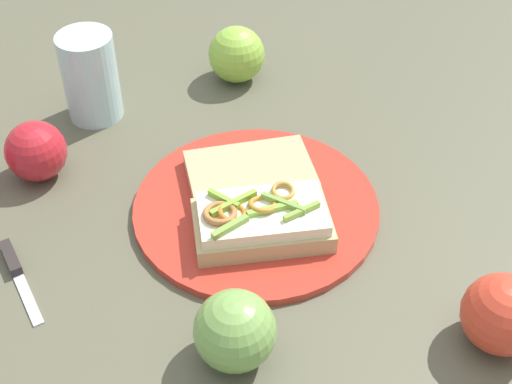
{
  "coord_description": "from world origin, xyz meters",
  "views": [
    {
      "loc": [
        -0.45,
        0.43,
        0.6
      ],
      "look_at": [
        0.0,
        0.0,
        0.03
      ],
      "focal_mm": 51.3,
      "sensor_mm": 36.0,
      "label": 1
    }
  ],
  "objects_px": {
    "sandwich": "(261,220)",
    "apple_3": "(236,54)",
    "plate": "(256,208)",
    "apple_4": "(235,331)",
    "apple_2": "(503,314)",
    "drinking_glass": "(90,77)",
    "bread_slice_side": "(250,173)",
    "apple_1": "(36,151)",
    "knife": "(16,270)"
  },
  "relations": [
    {
      "from": "apple_2",
      "to": "apple_4",
      "type": "bearing_deg",
      "value": 50.97
    },
    {
      "from": "bread_slice_side",
      "to": "knife",
      "type": "distance_m",
      "value": 0.29
    },
    {
      "from": "plate",
      "to": "apple_3",
      "type": "relative_size",
      "value": 3.59
    },
    {
      "from": "apple_1",
      "to": "apple_4",
      "type": "relative_size",
      "value": 0.94
    },
    {
      "from": "sandwich",
      "to": "apple_3",
      "type": "height_order",
      "value": "apple_3"
    },
    {
      "from": "sandwich",
      "to": "drinking_glass",
      "type": "height_order",
      "value": "drinking_glass"
    },
    {
      "from": "sandwich",
      "to": "apple_1",
      "type": "xyz_separation_m",
      "value": [
        0.27,
        0.12,
        0.01
      ]
    },
    {
      "from": "knife",
      "to": "drinking_glass",
      "type": "bearing_deg",
      "value": 142.56
    },
    {
      "from": "apple_3",
      "to": "drinking_glass",
      "type": "bearing_deg",
      "value": 71.31
    },
    {
      "from": "sandwich",
      "to": "apple_2",
      "type": "bearing_deg",
      "value": 140.61
    },
    {
      "from": "sandwich",
      "to": "apple_4",
      "type": "xyz_separation_m",
      "value": [
        -0.1,
        0.13,
        0.01
      ]
    },
    {
      "from": "drinking_glass",
      "to": "apple_3",
      "type": "bearing_deg",
      "value": -108.69
    },
    {
      "from": "apple_4",
      "to": "knife",
      "type": "xyz_separation_m",
      "value": [
        0.24,
        0.1,
        -0.03
      ]
    },
    {
      "from": "apple_1",
      "to": "bread_slice_side",
      "type": "bearing_deg",
      "value": -137.71
    },
    {
      "from": "apple_2",
      "to": "drinking_glass",
      "type": "height_order",
      "value": "drinking_glass"
    },
    {
      "from": "apple_1",
      "to": "knife",
      "type": "relative_size",
      "value": 0.61
    },
    {
      "from": "apple_1",
      "to": "apple_4",
      "type": "bearing_deg",
      "value": 179.29
    },
    {
      "from": "plate",
      "to": "apple_4",
      "type": "height_order",
      "value": "apple_4"
    },
    {
      "from": "plate",
      "to": "apple_4",
      "type": "distance_m",
      "value": 0.21
    },
    {
      "from": "apple_3",
      "to": "sandwich",
      "type": "bearing_deg",
      "value": 142.55
    },
    {
      "from": "bread_slice_side",
      "to": "apple_1",
      "type": "bearing_deg",
      "value": -16.96
    },
    {
      "from": "apple_3",
      "to": "drinking_glass",
      "type": "relative_size",
      "value": 0.66
    },
    {
      "from": "apple_2",
      "to": "drinking_glass",
      "type": "xyz_separation_m",
      "value": [
        0.59,
        0.07,
        0.02
      ]
    },
    {
      "from": "sandwich",
      "to": "apple_2",
      "type": "xyz_separation_m",
      "value": [
        -0.26,
        -0.07,
        0.01
      ]
    },
    {
      "from": "apple_2",
      "to": "sandwich",
      "type": "bearing_deg",
      "value": 15.81
    },
    {
      "from": "bread_slice_side",
      "to": "drinking_glass",
      "type": "distance_m",
      "value": 0.26
    },
    {
      "from": "sandwich",
      "to": "drinking_glass",
      "type": "relative_size",
      "value": 1.44
    },
    {
      "from": "apple_1",
      "to": "drinking_glass",
      "type": "bearing_deg",
      "value": -64.28
    },
    {
      "from": "apple_4",
      "to": "apple_2",
      "type": "bearing_deg",
      "value": -129.03
    },
    {
      "from": "plate",
      "to": "apple_4",
      "type": "xyz_separation_m",
      "value": [
        -0.13,
        0.15,
        0.03
      ]
    },
    {
      "from": "knife",
      "to": "apple_4",
      "type": "bearing_deg",
      "value": 36.62
    },
    {
      "from": "plate",
      "to": "sandwich",
      "type": "distance_m",
      "value": 0.05
    },
    {
      "from": "sandwich",
      "to": "apple_3",
      "type": "distance_m",
      "value": 0.33
    },
    {
      "from": "plate",
      "to": "apple_1",
      "type": "distance_m",
      "value": 0.28
    },
    {
      "from": "plate",
      "to": "apple_4",
      "type": "bearing_deg",
      "value": 131.11
    },
    {
      "from": "plate",
      "to": "bread_slice_side",
      "type": "height_order",
      "value": "bread_slice_side"
    },
    {
      "from": "sandwich",
      "to": "knife",
      "type": "relative_size",
      "value": 1.42
    },
    {
      "from": "plate",
      "to": "drinking_glass",
      "type": "xyz_separation_m",
      "value": [
        0.29,
        0.03,
        0.06
      ]
    },
    {
      "from": "apple_2",
      "to": "apple_3",
      "type": "distance_m",
      "value": 0.53
    },
    {
      "from": "plate",
      "to": "apple_3",
      "type": "bearing_deg",
      "value": -37.61
    },
    {
      "from": "bread_slice_side",
      "to": "apple_1",
      "type": "height_order",
      "value": "apple_1"
    },
    {
      "from": "apple_3",
      "to": "apple_1",
      "type": "bearing_deg",
      "value": 88.47
    },
    {
      "from": "plate",
      "to": "knife",
      "type": "xyz_separation_m",
      "value": [
        0.11,
        0.26,
        -0.0
      ]
    },
    {
      "from": "bread_slice_side",
      "to": "apple_3",
      "type": "relative_size",
      "value": 1.86
    },
    {
      "from": "sandwich",
      "to": "bread_slice_side",
      "type": "height_order",
      "value": "sandwich"
    },
    {
      "from": "drinking_glass",
      "to": "knife",
      "type": "height_order",
      "value": "drinking_glass"
    },
    {
      "from": "plate",
      "to": "knife",
      "type": "height_order",
      "value": "knife"
    },
    {
      "from": "apple_3",
      "to": "apple_4",
      "type": "relative_size",
      "value": 1.01
    },
    {
      "from": "knife",
      "to": "apple_3",
      "type": "bearing_deg",
      "value": 118.97
    },
    {
      "from": "drinking_glass",
      "to": "apple_2",
      "type": "bearing_deg",
      "value": -172.86
    }
  ]
}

